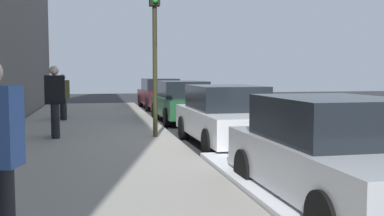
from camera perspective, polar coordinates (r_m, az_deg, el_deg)
ground_plane at (r=11.91m, az=3.04°, el=-4.44°), size 56.00×56.00×0.00m
sidewalk at (r=11.51m, az=-13.10°, el=-4.49°), size 28.00×4.60×0.15m
lane_stripe_centre at (r=13.09m, az=16.75°, el=-3.79°), size 28.00×0.14×0.01m
snow_bank_curb at (r=7.32m, az=7.11°, el=-9.31°), size 4.40×0.56×0.22m
parked_car_maroon at (r=23.11m, az=-3.95°, el=1.81°), size 4.62×2.01×1.51m
parked_car_green at (r=16.97m, az=-1.16°, el=0.83°), size 4.51×1.98×1.51m
parked_car_white at (r=11.45m, az=4.40°, el=-0.98°), size 4.45×1.94×1.51m
parked_car_silver at (r=6.51m, az=17.41°, el=-5.41°), size 4.12×1.93×1.51m
pedestrian_olive_coat at (r=16.85m, az=-15.80°, el=1.51°), size 0.53×0.48×1.62m
pedestrian_black_coat at (r=12.36m, az=-16.74°, el=1.03°), size 0.61×0.54×1.86m
traffic_light_pole at (r=12.00m, az=-4.66°, el=9.68°), size 0.35×0.26×4.09m
rolling_suitcase at (r=17.34m, az=-15.72°, el=-0.44°), size 0.34×0.22×0.86m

